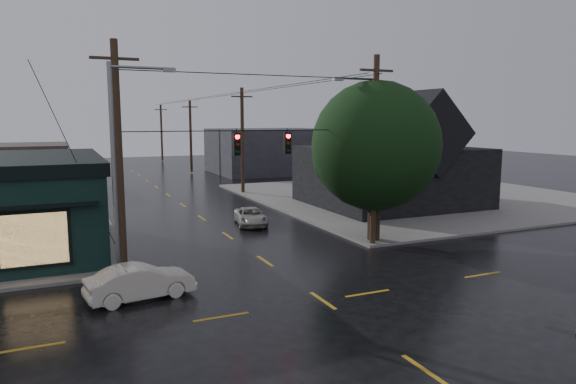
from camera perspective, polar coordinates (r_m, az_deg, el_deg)
name	(u,v)px	position (r m, az deg, el deg)	size (l,w,h in m)	color
ground_plane	(323,301)	(19.96, 3.90, -11.95)	(160.00, 160.00, 0.00)	black
sidewalk_ne	(416,196)	(47.04, 14.06, -0.41)	(28.00, 28.00, 0.15)	slate
ne_building	(391,149)	(41.21, 11.35, 4.66)	(12.60, 11.60, 8.75)	black
corner_tree	(376,146)	(28.55, 9.70, 5.04)	(7.12, 7.12, 8.79)	black
utility_pole_nw	(125,275)	(24.14, -17.71, -8.74)	(2.00, 0.32, 10.15)	black
utility_pole_ne	(372,245)	(28.51, 9.36, -5.88)	(2.00, 0.32, 10.15)	black
utility_pole_far_a	(243,194)	(47.60, -5.02, -0.19)	(2.00, 0.32, 9.65)	black
utility_pole_far_b	(192,173)	(66.68, -10.66, 2.08)	(2.00, 0.32, 9.15)	black
utility_pole_far_c	(162,161)	(86.19, -13.77, 3.32)	(2.00, 0.32, 9.15)	black
span_signal_assembly	(262,143)	(24.73, -2.88, 5.45)	(13.00, 0.48, 1.23)	black
streetlight_nw	(119,280)	(23.45, -18.25, -9.27)	(5.40, 0.30, 9.15)	slate
streetlight_ne	(373,242)	(29.34, 9.42, -5.48)	(5.40, 0.30, 9.15)	slate
bg_building_west	(2,167)	(56.96, -29.21, 2.40)	(12.00, 10.00, 4.40)	#2F2522
bg_building_east	(269,151)	(66.48, -2.10, 4.62)	(14.00, 12.00, 5.60)	#29292E
sedan_cream	(141,282)	(20.67, -16.06, -9.58)	(1.42, 4.06, 1.34)	beige
suv_silver	(251,216)	(33.51, -4.16, -2.73)	(1.82, 3.95, 1.10)	#A6A299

